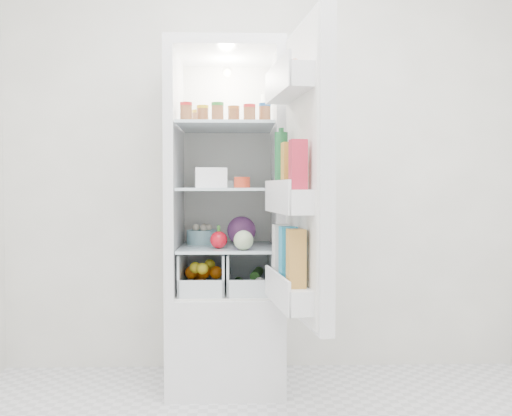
{
  "coord_description": "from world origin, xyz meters",
  "views": [
    {
      "loc": [
        -0.13,
        -1.85,
        1.06
      ],
      "look_at": [
        -0.05,
        0.95,
        0.96
      ],
      "focal_mm": 40.0,
      "sensor_mm": 36.0,
      "label": 1
    }
  ],
  "objects_px": {
    "refrigerator": "(227,260)",
    "fridge_door": "(302,180)",
    "mushroom_bowl": "(202,237)",
    "red_cabbage": "(241,231)"
  },
  "relations": [
    {
      "from": "red_cabbage",
      "to": "fridge_door",
      "type": "bearing_deg",
      "value": -67.46
    },
    {
      "from": "refrigerator",
      "to": "fridge_door",
      "type": "height_order",
      "value": "refrigerator"
    },
    {
      "from": "mushroom_bowl",
      "to": "fridge_door",
      "type": "xyz_separation_m",
      "value": [
        0.48,
        -0.69,
        0.31
      ]
    },
    {
      "from": "fridge_door",
      "to": "mushroom_bowl",
      "type": "bearing_deg",
      "value": 27.31
    },
    {
      "from": "refrigerator",
      "to": "red_cabbage",
      "type": "xyz_separation_m",
      "value": [
        0.08,
        -0.0,
        0.16
      ]
    },
    {
      "from": "mushroom_bowl",
      "to": "fridge_door",
      "type": "height_order",
      "value": "fridge_door"
    },
    {
      "from": "mushroom_bowl",
      "to": "fridge_door",
      "type": "relative_size",
      "value": 0.13
    },
    {
      "from": "refrigerator",
      "to": "fridge_door",
      "type": "relative_size",
      "value": 1.38
    },
    {
      "from": "refrigerator",
      "to": "red_cabbage",
      "type": "bearing_deg",
      "value": -3.22
    },
    {
      "from": "refrigerator",
      "to": "fridge_door",
      "type": "bearing_deg",
      "value": -61.75
    }
  ]
}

